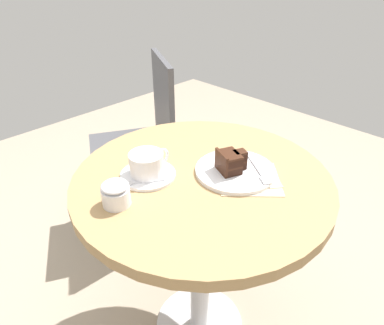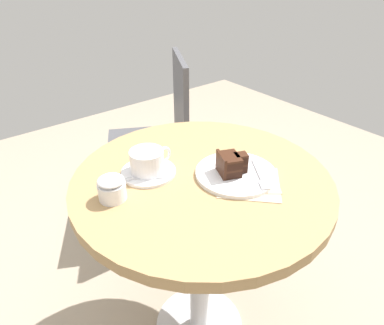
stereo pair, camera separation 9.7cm
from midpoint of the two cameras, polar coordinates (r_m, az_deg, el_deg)
cafe_table at (r=1.06m, az=4.19°, el=-7.75°), size 0.75×0.75×0.72m
saucer at (r=1.00m, az=-4.50°, el=-1.65°), size 0.16×0.16×0.01m
coffee_cup at (r=0.98m, az=-4.61°, el=0.26°), size 0.13×0.10×0.07m
teaspoon at (r=0.96m, az=-5.97°, el=-2.79°), size 0.09×0.07×0.00m
cake_plate at (r=1.00m, az=10.10°, el=-1.90°), size 0.23×0.23×0.01m
cake_slice at (r=0.98m, az=9.29°, el=-0.35°), size 0.09×0.09×0.06m
fork at (r=0.98m, az=14.17°, el=-2.50°), size 0.10×0.14×0.00m
napkin at (r=0.99m, az=12.26°, el=-2.98°), size 0.24×0.24×0.00m
cafe_chair at (r=1.68m, az=-3.24°, el=5.31°), size 0.52×0.52×0.88m
sugar_pot at (r=0.90m, az=-10.24°, el=-4.31°), size 0.07×0.07×0.07m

